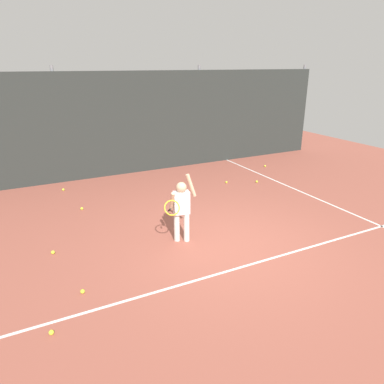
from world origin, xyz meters
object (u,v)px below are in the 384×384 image
(tennis_ball_6, at_px, (257,182))
(tennis_ball_8, at_px, (83,291))
(tennis_ball_1, at_px, (82,209))
(tennis_ball_3, at_px, (53,252))
(tennis_ball_2, at_px, (265,166))
(tennis_ball_0, at_px, (226,182))
(tennis_ball_4, at_px, (51,332))
(tennis_ball_5, at_px, (187,223))
(tennis_player, at_px, (181,207))
(tennis_ball_7, at_px, (63,190))

(tennis_ball_6, relative_size, tennis_ball_8, 1.00)
(tennis_ball_1, distance_m, tennis_ball_3, 2.07)
(tennis_ball_3, height_order, tennis_ball_8, same)
(tennis_ball_6, bearing_deg, tennis_ball_3, -163.83)
(tennis_ball_2, height_order, tennis_ball_6, same)
(tennis_ball_0, relative_size, tennis_ball_4, 1.00)
(tennis_ball_2, xyz_separation_m, tennis_ball_8, (-6.80, -4.37, 0.00))
(tennis_ball_5, bearing_deg, tennis_ball_3, -179.14)
(tennis_ball_2, bearing_deg, tennis_ball_1, -170.50)
(tennis_ball_1, bearing_deg, tennis_player, -59.83)
(tennis_ball_7, bearing_deg, tennis_ball_5, -59.10)
(tennis_ball_5, distance_m, tennis_ball_6, 3.48)
(tennis_ball_3, bearing_deg, tennis_ball_7, 79.20)
(tennis_player, bearing_deg, tennis_ball_2, 47.74)
(tennis_player, relative_size, tennis_ball_2, 20.46)
(tennis_ball_0, xyz_separation_m, tennis_ball_8, (-4.73, -3.49, 0.00))
(tennis_ball_1, distance_m, tennis_ball_6, 4.95)
(tennis_ball_6, distance_m, tennis_ball_8, 6.37)
(tennis_player, distance_m, tennis_ball_2, 5.96)
(tennis_ball_7, height_order, tennis_ball_8, same)
(tennis_ball_2, height_order, tennis_ball_4, same)
(tennis_ball_3, bearing_deg, tennis_ball_6, 16.17)
(tennis_ball_5, relative_size, tennis_ball_7, 1.00)
(tennis_ball_2, distance_m, tennis_ball_5, 5.20)
(tennis_ball_0, relative_size, tennis_ball_1, 1.00)
(tennis_player, bearing_deg, tennis_ball_6, 44.32)
(tennis_ball_5, xyz_separation_m, tennis_ball_8, (-2.48, -1.49, 0.00))
(tennis_ball_5, bearing_deg, tennis_ball_0, 41.54)
(tennis_ball_0, distance_m, tennis_ball_2, 2.25)
(tennis_ball_1, height_order, tennis_ball_8, same)
(tennis_ball_8, bearing_deg, tennis_ball_6, 29.46)
(tennis_ball_5, xyz_separation_m, tennis_ball_7, (-2.07, 3.45, 0.00))
(tennis_ball_0, relative_size, tennis_ball_2, 1.00)
(tennis_ball_3, height_order, tennis_ball_6, same)
(tennis_ball_2, relative_size, tennis_ball_8, 1.00)
(tennis_ball_6, bearing_deg, tennis_ball_2, 44.67)
(tennis_ball_2, xyz_separation_m, tennis_ball_7, (-6.39, 0.57, 0.00))
(tennis_ball_4, distance_m, tennis_ball_6, 7.19)
(tennis_ball_6, xyz_separation_m, tennis_ball_8, (-5.55, -3.13, 0.00))
(tennis_player, height_order, tennis_ball_3, tennis_player)
(tennis_ball_1, xyz_separation_m, tennis_ball_4, (-1.13, -4.05, 0.00))
(tennis_ball_2, height_order, tennis_ball_8, same)
(tennis_ball_5, bearing_deg, tennis_ball_4, -143.72)
(tennis_ball_1, relative_size, tennis_ball_5, 1.00)
(tennis_ball_3, xyz_separation_m, tennis_ball_5, (2.73, 0.04, 0.00))
(tennis_ball_8, bearing_deg, tennis_ball_4, -126.42)
(tennis_ball_5, bearing_deg, tennis_ball_6, 28.11)
(tennis_player, relative_size, tennis_ball_8, 20.46)
(tennis_player, distance_m, tennis_ball_7, 4.46)
(tennis_ball_2, xyz_separation_m, tennis_ball_4, (-7.33, -5.08, 0.00))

